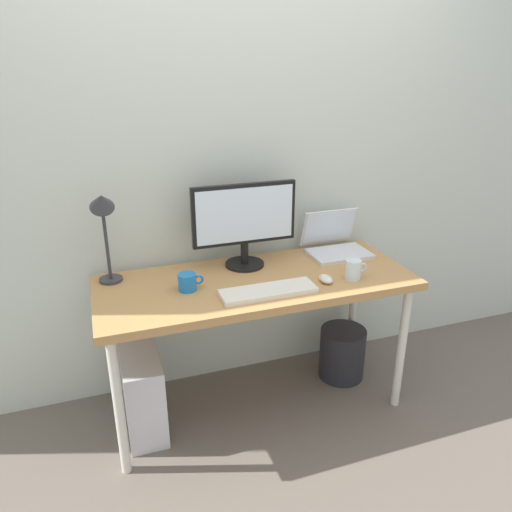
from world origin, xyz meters
The scene contains 12 objects.
ground_plane centered at (0.00, 0.00, 0.00)m, with size 6.00×6.00×0.00m, color #665B51.
back_wall centered at (0.00, 0.37, 1.30)m, with size 4.40×0.04×2.60m, color silver.
desk centered at (0.00, 0.00, 0.67)m, with size 1.53×0.62×0.74m.
monitor centered at (0.00, 0.18, 0.98)m, with size 0.53×0.20×0.43m.
laptop centered at (0.53, 0.20, 0.80)m, with size 0.32×0.28×0.22m.
desk_lamp centered at (-0.67, 0.18, 1.07)m, with size 0.11×0.16×0.47m.
keyboard centered at (0.00, -0.17, 0.75)m, with size 0.44×0.14×0.02m, color silver.
mouse centered at (0.30, -0.14, 0.76)m, with size 0.06×0.09×0.03m, color silver.
coffee_mug centered at (-0.34, -0.01, 0.78)m, with size 0.12×0.08×0.08m.
glass_cup centered at (0.44, -0.15, 0.79)m, with size 0.11×0.08×0.10m.
computer_tower centered at (-0.59, 0.00, 0.21)m, with size 0.18×0.36×0.42m, color silver.
wastebasket centered at (0.55, 0.08, 0.15)m, with size 0.26×0.26×0.30m, color #232328.
Camera 1 is at (-0.71, -2.03, 1.73)m, focal length 34.33 mm.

